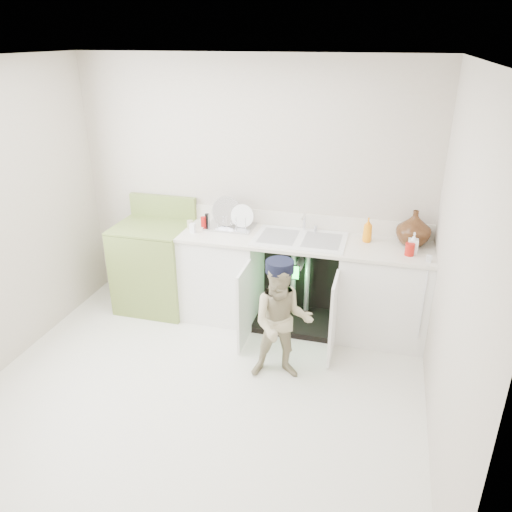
# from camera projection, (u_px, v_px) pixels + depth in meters

# --- Properties ---
(ground) EXTENTS (3.50, 3.50, 0.00)m
(ground) POSITION_uv_depth(u_px,v_px,m) (203.00, 388.00, 4.06)
(ground) COLOR beige
(ground) RESTS_ON ground
(room_shell) EXTENTS (6.00, 5.50, 1.26)m
(room_shell) POSITION_uv_depth(u_px,v_px,m) (195.00, 247.00, 3.56)
(room_shell) COLOR beige
(room_shell) RESTS_ON ground
(counter_run) EXTENTS (2.44, 1.02, 1.22)m
(counter_run) POSITION_uv_depth(u_px,v_px,m) (301.00, 280.00, 4.80)
(counter_run) COLOR white
(counter_run) RESTS_ON ground
(avocado_stove) EXTENTS (0.72, 0.65, 1.12)m
(avocado_stove) POSITION_uv_depth(u_px,v_px,m) (156.00, 265.00, 5.14)
(avocado_stove) COLOR olive
(avocado_stove) RESTS_ON ground
(repair_worker) EXTENTS (0.58, 0.78, 1.05)m
(repair_worker) POSITION_uv_depth(u_px,v_px,m) (282.00, 321.00, 4.01)
(repair_worker) COLOR tan
(repair_worker) RESTS_ON ground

